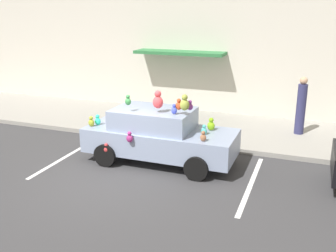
% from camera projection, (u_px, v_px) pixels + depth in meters
% --- Properties ---
extents(ground_plane, '(60.00, 60.00, 0.00)m').
position_uv_depth(ground_plane, '(115.00, 180.00, 10.06)').
color(ground_plane, '#38383A').
extents(sidewalk, '(24.00, 4.00, 0.15)m').
position_uv_depth(sidewalk, '(179.00, 125.00, 14.52)').
color(sidewalk, gray).
rests_on(sidewalk, ground).
extents(storefront_building, '(24.00, 1.25, 6.40)m').
position_uv_depth(storefront_building, '(197.00, 35.00, 15.53)').
color(storefront_building, beige).
rests_on(storefront_building, ground).
extents(parking_stripe_front, '(0.12, 3.60, 0.01)m').
position_uv_depth(parking_stripe_front, '(251.00, 184.00, 9.83)').
color(parking_stripe_front, silver).
rests_on(parking_stripe_front, ground).
extents(parking_stripe_rear, '(0.12, 3.60, 0.01)m').
position_uv_depth(parking_stripe_rear, '(68.00, 156.00, 11.68)').
color(parking_stripe_rear, silver).
rests_on(parking_stripe_rear, ground).
extents(plush_covered_car, '(4.25, 1.92, 2.15)m').
position_uv_depth(plush_covered_car, '(159.00, 135.00, 11.03)').
color(plush_covered_car, '#8796B4').
rests_on(plush_covered_car, ground).
extents(teddy_bear_on_sidewalk, '(0.41, 0.34, 0.78)m').
position_uv_depth(teddy_bear_on_sidewalk, '(179.00, 122.00, 13.26)').
color(teddy_bear_on_sidewalk, beige).
rests_on(teddy_bear_on_sidewalk, sidewalk).
extents(pedestrian_near_shopfront, '(0.31, 0.31, 1.95)m').
position_uv_depth(pedestrian_near_shopfront, '(301.00, 107.00, 13.00)').
color(pedestrian_near_shopfront, navy).
rests_on(pedestrian_near_shopfront, sidewalk).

